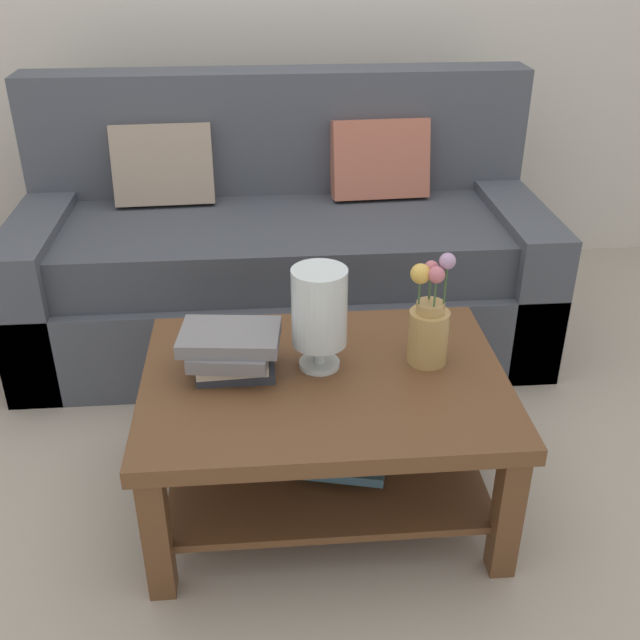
{
  "coord_description": "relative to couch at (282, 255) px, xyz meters",
  "views": [
    {
      "loc": [
        -0.18,
        -2.05,
        1.63
      ],
      "look_at": [
        -0.02,
        -0.11,
        0.56
      ],
      "focal_mm": 42.11,
      "sensor_mm": 36.0,
      "label": 1
    }
  ],
  "objects": [
    {
      "name": "ground_plane",
      "position": [
        0.1,
        -0.83,
        -0.36
      ],
      "size": [
        10.0,
        10.0,
        0.0
      ],
      "primitive_type": "plane",
      "color": "#ADA393"
    },
    {
      "name": "coffee_table",
      "position": [
        0.08,
        -1.09,
        -0.04
      ],
      "size": [
        1.04,
        0.77,
        0.46
      ],
      "color": "brown",
      "rests_on": "ground"
    },
    {
      "name": "glass_hurricane_vase",
      "position": [
        0.07,
        -1.03,
        0.28
      ],
      "size": [
        0.16,
        0.16,
        0.31
      ],
      "color": "silver",
      "rests_on": "coffee_table"
    },
    {
      "name": "flower_pitcher",
      "position": [
        0.39,
        -1.03,
        0.22
      ],
      "size": [
        0.12,
        0.12,
        0.35
      ],
      "color": "tan",
      "rests_on": "coffee_table"
    },
    {
      "name": "couch",
      "position": [
        0.0,
        0.0,
        0.0
      ],
      "size": [
        2.09,
        0.9,
        1.06
      ],
      "color": "#474C56",
      "rests_on": "ground"
    },
    {
      "name": "book_stack_main",
      "position": [
        -0.18,
        -1.04,
        0.17
      ],
      "size": [
        0.3,
        0.25,
        0.13
      ],
      "color": "#2D333D",
      "rests_on": "coffee_table"
    }
  ]
}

